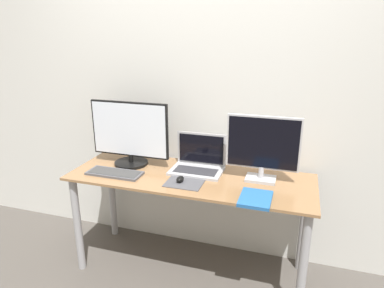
% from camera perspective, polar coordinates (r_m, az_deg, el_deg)
% --- Properties ---
extents(wall_back, '(7.00, 0.05, 2.50)m').
position_cam_1_polar(wall_back, '(2.60, 2.22, 7.72)').
color(wall_back, silver).
rests_on(wall_back, ground_plane).
extents(desk, '(1.70, 0.61, 0.76)m').
position_cam_1_polar(desk, '(2.45, -0.29, -8.23)').
color(desk, olive).
rests_on(desk, ground_plane).
extents(monitor_left, '(0.60, 0.25, 0.48)m').
position_cam_1_polar(monitor_left, '(2.57, -10.34, 1.57)').
color(monitor_left, black).
rests_on(monitor_left, desk).
extents(monitor_right, '(0.48, 0.14, 0.45)m').
position_cam_1_polar(monitor_right, '(2.30, 11.72, -0.46)').
color(monitor_right, '#B2B2B7').
rests_on(monitor_right, desk).
extents(laptop, '(0.37, 0.25, 0.26)m').
position_cam_1_polar(laptop, '(2.48, 1.09, -2.95)').
color(laptop, '#ADADB2').
rests_on(laptop, desk).
extents(keyboard, '(0.39, 0.16, 0.02)m').
position_cam_1_polar(keyboard, '(2.48, -12.76, -4.74)').
color(keyboard, '#4C4C51').
rests_on(keyboard, desk).
extents(mousepad, '(0.25, 0.18, 0.00)m').
position_cam_1_polar(mousepad, '(2.28, -1.24, -6.55)').
color(mousepad, '#47474C').
rests_on(mousepad, desk).
extents(mouse, '(0.05, 0.07, 0.04)m').
position_cam_1_polar(mouse, '(2.29, -2.00, -5.87)').
color(mouse, black).
rests_on(mouse, mousepad).
extents(book, '(0.19, 0.24, 0.02)m').
position_cam_1_polar(book, '(2.10, 10.54, -8.95)').
color(book, '#235B9E').
rests_on(book, desk).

